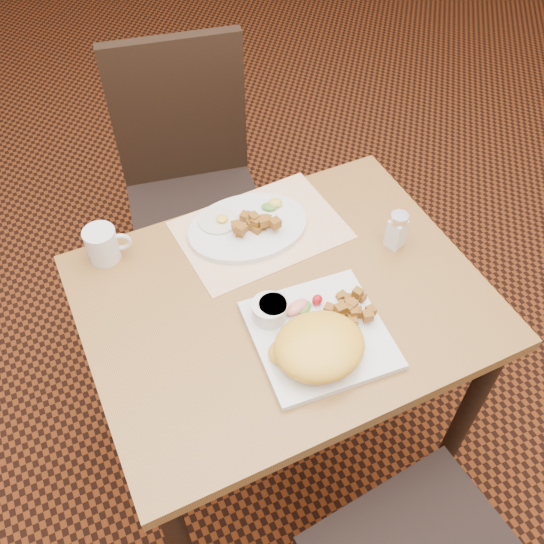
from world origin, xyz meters
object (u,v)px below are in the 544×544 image
at_px(table, 283,324).
at_px(plate_square, 319,335).
at_px(salt_shaker, 397,230).
at_px(coffee_mug, 103,244).
at_px(plate_oval, 248,227).
at_px(chair_far, 191,179).

height_order(table, plate_square, plate_square).
distance_m(table, salt_shaker, 0.36).
height_order(table, salt_shaker, salt_shaker).
distance_m(salt_shaker, coffee_mug, 0.70).
distance_m(plate_oval, coffee_mug, 0.35).
relative_size(plate_square, salt_shaker, 2.80).
xyz_separation_m(plate_square, plate_oval, (-0.01, 0.36, 0.00)).
distance_m(table, plate_square, 0.18).
bearing_deg(salt_shaker, plate_oval, 146.91).
xyz_separation_m(plate_oval, coffee_mug, (-0.34, 0.07, 0.03)).
bearing_deg(coffee_mug, table, -41.35).
relative_size(table, coffee_mug, 8.37).
xyz_separation_m(plate_square, coffee_mug, (-0.35, 0.43, 0.04)).
distance_m(table, plate_oval, 0.26).
bearing_deg(plate_square, coffee_mug, 129.57).
relative_size(plate_square, coffee_mug, 2.60).
bearing_deg(salt_shaker, plate_square, -151.18).
bearing_deg(plate_oval, salt_shaker, -33.09).
xyz_separation_m(salt_shaker, coffee_mug, (-0.65, 0.26, -0.01)).
bearing_deg(table, coffee_mug, 138.65).
distance_m(chair_far, coffee_mug, 0.60).
relative_size(table, chair_far, 0.93).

